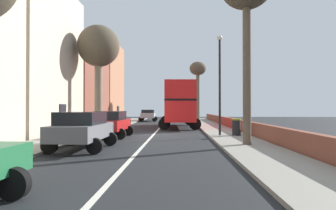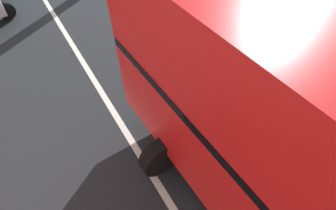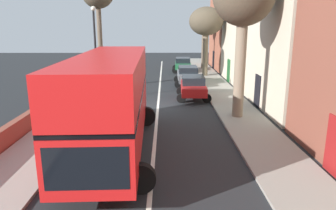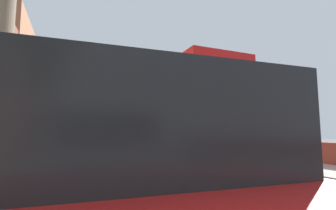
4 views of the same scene
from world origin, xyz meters
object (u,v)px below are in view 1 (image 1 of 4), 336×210
at_px(parked_car_grey_left_0, 83,128).
at_px(lamppost_right, 220,77).
at_px(litter_bin_right, 236,127).
at_px(double_decker_bus, 178,103).
at_px(street_tree_left_0, 99,49).
at_px(parked_car_silver_left_3, 148,115).
at_px(parked_car_red_left_1, 111,122).
at_px(street_tree_right_3, 198,72).

relative_size(parked_car_grey_left_0, lamppost_right, 0.68).
bearing_deg(litter_bin_right, double_decker_bus, 110.71).
xyz_separation_m(parked_car_grey_left_0, street_tree_left_0, (-2.13, 10.35, 5.61)).
xyz_separation_m(parked_car_silver_left_3, street_tree_left_0, (-2.13, -18.00, 5.62)).
distance_m(street_tree_left_0, litter_bin_right, 12.45).
relative_size(double_decker_bus, parked_car_red_left_1, 2.60).
xyz_separation_m(street_tree_left_0, street_tree_right_3, (9.16, 19.04, 0.41)).
bearing_deg(street_tree_right_3, litter_bin_right, -88.13).
bearing_deg(parked_car_silver_left_3, parked_car_red_left_1, -90.01).
bearing_deg(street_tree_left_0, parked_car_grey_left_0, -78.37).
height_order(parked_car_red_left_1, street_tree_right_3, street_tree_right_3).
xyz_separation_m(parked_car_silver_left_3, litter_bin_right, (7.80, -22.65, -0.28)).
bearing_deg(lamppost_right, parked_car_red_left_1, -176.06).
xyz_separation_m(parked_car_red_left_1, street_tree_left_0, (-2.13, 4.96, 5.62)).
height_order(double_decker_bus, street_tree_right_3, street_tree_right_3).
bearing_deg(parked_car_red_left_1, parked_car_grey_left_0, -89.98).
bearing_deg(parked_car_grey_left_0, street_tree_left_0, 101.63).
bearing_deg(parked_car_silver_left_3, lamppost_right, -73.18).
bearing_deg(street_tree_left_0, parked_car_red_left_1, -66.79).
bearing_deg(litter_bin_right, street_tree_left_0, 154.91).
bearing_deg(double_decker_bus, street_tree_left_0, -142.39).
bearing_deg(litter_bin_right, parked_car_grey_left_0, -143.85).
relative_size(double_decker_bus, litter_bin_right, 9.92).
xyz_separation_m(street_tree_right_3, lamppost_right, (-0.23, -23.53, -3.15)).
height_order(double_decker_bus, parked_car_silver_left_3, double_decker_bus).
bearing_deg(parked_car_silver_left_3, street_tree_right_3, 8.41).
relative_size(street_tree_left_0, litter_bin_right, 7.94).
height_order(double_decker_bus, lamppost_right, lamppost_right).
height_order(parked_car_grey_left_0, parked_car_red_left_1, parked_car_grey_left_0).
bearing_deg(parked_car_red_left_1, litter_bin_right, 2.30).
height_order(parked_car_grey_left_0, street_tree_right_3, street_tree_right_3).
bearing_deg(litter_bin_right, lamppost_right, 171.19).
height_order(parked_car_red_left_1, lamppost_right, lamppost_right).
relative_size(parked_car_red_left_1, litter_bin_right, 3.82).
distance_m(parked_car_red_left_1, street_tree_left_0, 7.79).
height_order(double_decker_bus, parked_car_red_left_1, double_decker_bus).
height_order(parked_car_grey_left_0, street_tree_left_0, street_tree_left_0).
bearing_deg(parked_car_red_left_1, parked_car_silver_left_3, 89.99).
height_order(parked_car_red_left_1, street_tree_left_0, street_tree_left_0).
xyz_separation_m(street_tree_left_0, lamppost_right, (8.93, -4.49, -2.74)).
relative_size(parked_car_silver_left_3, street_tree_right_3, 0.50).
bearing_deg(litter_bin_right, parked_car_red_left_1, -177.70).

